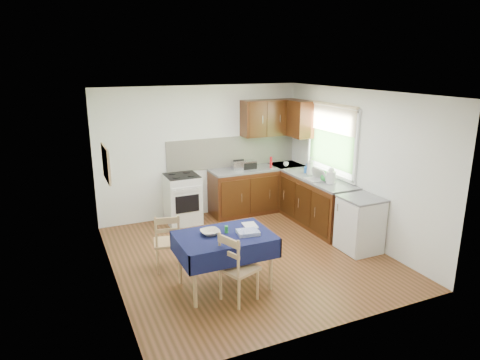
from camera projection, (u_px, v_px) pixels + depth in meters
name	position (u px, v px, depth m)	size (l,w,h in m)	color
floor	(248.00, 255.00, 6.68)	(4.20, 4.20, 0.00)	#4F3015
ceiling	(249.00, 93.00, 6.01)	(4.00, 4.20, 0.02)	white
wall_back	(202.00, 152.00, 8.19)	(4.00, 0.02, 2.50)	white
wall_front	(333.00, 226.00, 4.50)	(4.00, 0.02, 2.50)	white
wall_left	(109.00, 195.00, 5.56)	(0.02, 4.20, 2.50)	white
wall_right	(356.00, 165.00, 7.13)	(0.02, 4.20, 2.50)	white
base_cabinets	(284.00, 196.00, 8.20)	(1.90, 2.30, 0.86)	#381209
worktop_back	(257.00, 168.00, 8.44)	(1.90, 0.60, 0.04)	slate
worktop_right	(318.00, 179.00, 7.68)	(0.60, 1.70, 0.04)	slate
worktop_corner	(286.00, 165.00, 8.69)	(0.60, 0.60, 0.04)	slate
splashback	(233.00, 152.00, 8.45)	(2.70, 0.02, 0.60)	white
upper_cabinets	(280.00, 118.00, 8.37)	(1.20, 0.85, 0.70)	#381209
stove	(182.00, 199.00, 7.94)	(0.60, 0.61, 0.92)	white
window	(331.00, 135.00, 7.63)	(0.04, 1.48, 1.26)	#305824
fridge	(360.00, 224.00, 6.75)	(0.58, 0.60, 0.89)	white
corkboard	(106.00, 164.00, 5.74)	(0.04, 0.62, 0.47)	tan
dining_table	(225.00, 242.00, 5.58)	(1.24, 0.84, 0.75)	#0D1237
chair_far	(168.00, 240.00, 6.09)	(0.45, 0.45, 0.87)	tan
chair_near	(236.00, 266.00, 5.28)	(0.52, 0.52, 0.92)	tan
toaster	(239.00, 165.00, 8.24)	(0.26, 0.16, 0.20)	silver
sandwich_press	(248.00, 164.00, 8.35)	(0.27, 0.23, 0.16)	black
sauce_bottle	(271.00, 162.00, 8.37)	(0.05, 0.05, 0.22)	red
yellow_packet	(243.00, 164.00, 8.44)	(0.11, 0.07, 0.15)	yellow
dish_rack	(319.00, 178.00, 7.56)	(0.44, 0.33, 0.21)	gray
kettle	(331.00, 176.00, 7.33)	(0.16, 0.16, 0.27)	white
cup	(286.00, 164.00, 8.52)	(0.11, 0.11, 0.09)	white
soap_bottle_a	(310.00, 166.00, 7.87)	(0.13, 0.13, 0.33)	white
soap_bottle_b	(306.00, 168.00, 8.01)	(0.08, 0.08, 0.17)	blue
soap_bottle_c	(325.00, 176.00, 7.44)	(0.15, 0.15, 0.19)	green
plate_bowl	(210.00, 232.00, 5.56)	(0.25, 0.25, 0.06)	beige
book	(244.00, 226.00, 5.82)	(0.18, 0.25, 0.02)	white
spice_jar	(226.00, 229.00, 5.61)	(0.05, 0.05, 0.10)	green
tea_towel	(248.00, 232.00, 5.57)	(0.28, 0.22, 0.05)	navy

